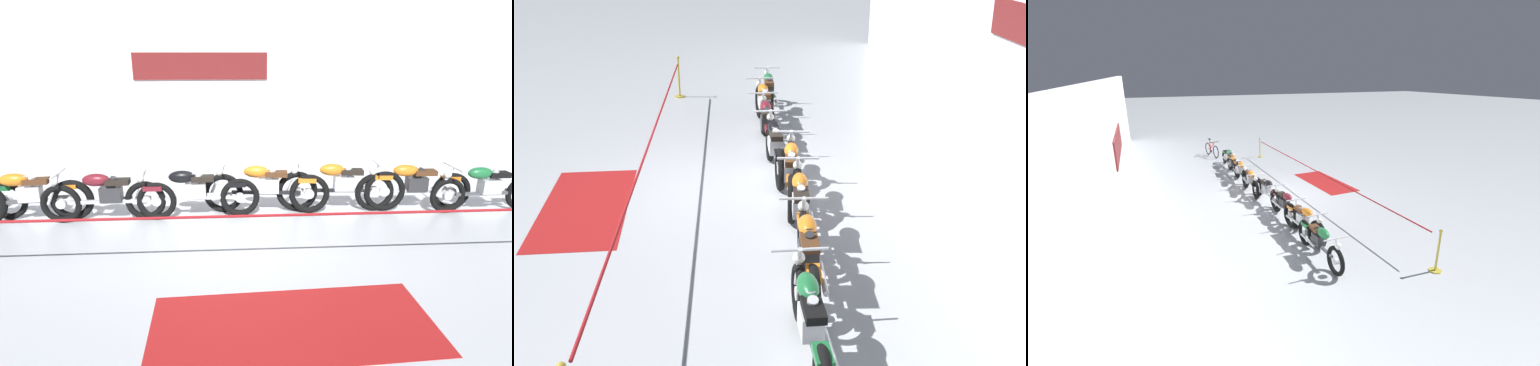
% 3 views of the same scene
% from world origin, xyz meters
% --- Properties ---
extents(ground_plane, '(120.00, 120.00, 0.00)m').
position_xyz_m(ground_plane, '(0.00, 0.00, 0.00)').
color(ground_plane, '#B2B7BC').
extents(motorcycle_green_0, '(2.24, 0.62, 0.92)m').
position_xyz_m(motorcycle_green_0, '(-4.67, 0.68, 0.46)').
color(motorcycle_green_0, black).
rests_on(motorcycle_green_0, ground).
extents(motorcycle_orange_1, '(2.18, 0.62, 0.95)m').
position_xyz_m(motorcycle_orange_1, '(-3.45, 0.50, 0.47)').
color(motorcycle_orange_1, black).
rests_on(motorcycle_orange_1, ground).
extents(motorcycle_maroon_2, '(2.33, 0.62, 0.93)m').
position_xyz_m(motorcycle_maroon_2, '(-2.07, 0.47, 0.46)').
color(motorcycle_maroon_2, black).
rests_on(motorcycle_maroon_2, ground).
extents(motorcycle_black_3, '(2.38, 0.62, 0.93)m').
position_xyz_m(motorcycle_black_3, '(-0.63, 0.54, 0.46)').
color(motorcycle_black_3, black).
rests_on(motorcycle_black_3, ground).
extents(motorcycle_orange_4, '(2.33, 0.62, 0.95)m').
position_xyz_m(motorcycle_orange_4, '(0.69, 0.71, 0.48)').
color(motorcycle_orange_4, black).
rests_on(motorcycle_orange_4, ground).
extents(motorcycle_orange_5, '(2.40, 0.62, 0.96)m').
position_xyz_m(motorcycle_orange_5, '(2.08, 0.71, 0.48)').
color(motorcycle_orange_5, black).
rests_on(motorcycle_orange_5, ground).
extents(motorcycle_orange_6, '(2.18, 0.62, 0.94)m').
position_xyz_m(motorcycle_orange_6, '(3.44, 0.65, 0.47)').
color(motorcycle_orange_6, black).
rests_on(motorcycle_orange_6, ground).
extents(motorcycle_green_7, '(2.16, 0.62, 0.91)m').
position_xyz_m(motorcycle_green_7, '(4.77, 0.52, 0.46)').
color(motorcycle_green_7, black).
rests_on(motorcycle_green_7, ground).
extents(stanchion_far_left, '(12.18, 0.28, 1.05)m').
position_xyz_m(stanchion_far_left, '(-1.56, -1.53, 0.75)').
color(stanchion_far_left, gold).
rests_on(stanchion_far_left, ground).
extents(floor_banner, '(3.17, 1.46, 0.01)m').
position_xyz_m(floor_banner, '(0.72, -2.54, 0.00)').
color(floor_banner, maroon).
rests_on(floor_banner, ground).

